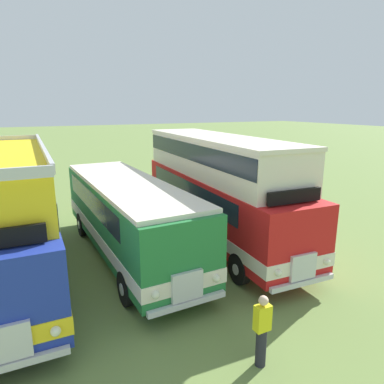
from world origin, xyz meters
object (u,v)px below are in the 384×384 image
Objects in this scene: bus_fourth_in_row at (8,214)px; bus_sixth_in_row at (216,184)px; bus_fifth_in_row at (127,212)px; marshal_person at (262,330)px.

bus_fourth_in_row reaches higher than bus_sixth_in_row.
marshal_person is at bearing -82.44° from bus_fifth_in_row.
bus_fourth_in_row is 5.80× the size of marshal_person.
bus_fifth_in_row reaches higher than marshal_person.
bus_sixth_in_row is at bearing 0.08° from bus_fifth_in_row.
bus_sixth_in_row is (3.96, 0.01, 0.72)m from bus_fifth_in_row.
bus_fifth_in_row is 0.91× the size of bus_sixth_in_row.
bus_fourth_in_row is at bearing 125.86° from marshal_person.
marshal_person is (4.90, -6.77, -1.47)m from bus_fourth_in_row.
bus_fourth_in_row is 0.91× the size of bus_sixth_in_row.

